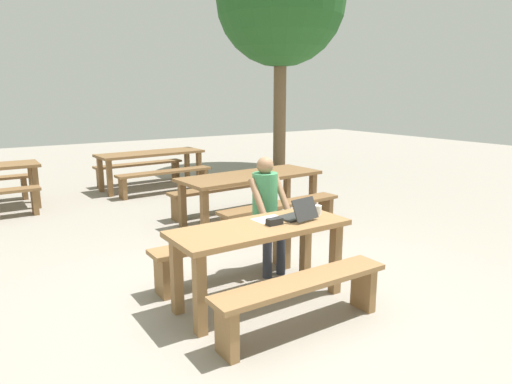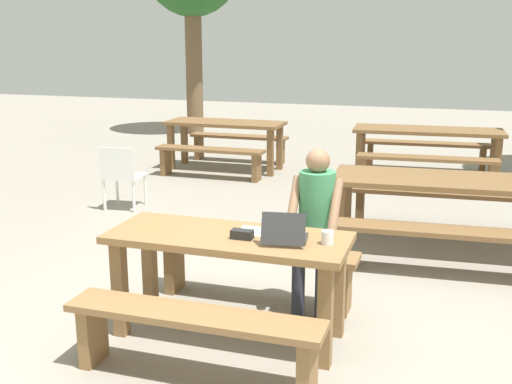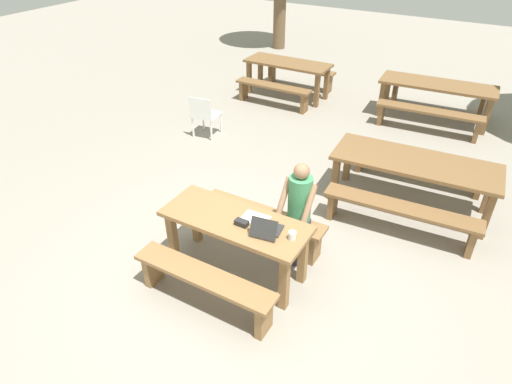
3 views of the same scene
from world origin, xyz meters
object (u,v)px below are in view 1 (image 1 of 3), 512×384
picnic_table_front (260,239)px  picnic_table_distant (251,181)px  laptop (298,214)px  person_seated (267,207)px  tree_right (281,1)px  coffee_mug (317,210)px  small_pouch (274,221)px  picnic_table_mid (151,157)px

picnic_table_front → picnic_table_distant: picnic_table_front is taller
laptop → person_seated: (0.07, 0.62, -0.08)m
person_seated → tree_right: 7.69m
picnic_table_distant → coffee_mug: bearing=-110.4°
picnic_table_front → small_pouch: bearing=-25.4°
small_pouch → tree_right: tree_right is taller
laptop → picnic_table_mid: bearing=-104.9°
small_pouch → picnic_table_distant: small_pouch is taller
picnic_table_front → picnic_table_mid: 5.69m
small_pouch → coffee_mug: bearing=6.3°
coffee_mug → laptop: bearing=-171.5°
picnic_table_front → person_seated: bearing=50.4°
person_seated → picnic_table_mid: person_seated is taller
laptop → picnic_table_distant: laptop is taller
picnic_table_mid → picnic_table_distant: size_ratio=0.97×
small_pouch → picnic_table_distant: bearing=61.9°
laptop → tree_right: (4.27, 6.13, 3.26)m
small_pouch → person_seated: bearing=60.5°
picnic_table_front → small_pouch: 0.21m
laptop → tree_right: size_ratio=0.06×
person_seated → tree_right: (4.20, 5.51, 3.34)m
picnic_table_front → picnic_table_distant: size_ratio=0.75×
coffee_mug → person_seated: (-0.21, 0.58, -0.07)m
picnic_table_front → laptop: laptop is taller
picnic_table_front → coffee_mug: bearing=0.5°
picnic_table_front → small_pouch: size_ratio=11.34×
laptop → picnic_table_distant: size_ratio=0.15×
picnic_table_front → picnic_table_mid: bearing=79.2°
laptop → picnic_table_distant: bearing=-120.9°
small_pouch → tree_right: size_ratio=0.03×
small_pouch → picnic_table_mid: small_pouch is taller
picnic_table_distant → tree_right: 6.05m
laptop → small_pouch: laptop is taller
picnic_table_front → coffee_mug: size_ratio=18.52×
laptop → picnic_table_distant: (0.99, 2.38, -0.17)m
laptop → small_pouch: (-0.29, -0.02, -0.02)m
coffee_mug → small_pouch: bearing=-173.7°
coffee_mug → picnic_table_mid: size_ratio=0.04×
picnic_table_front → small_pouch: (0.12, -0.06, 0.17)m
picnic_table_distant → person_seated: bearing=-121.1°
picnic_table_distant → tree_right: bearing=45.3°
picnic_table_front → picnic_table_distant: bearing=59.1°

